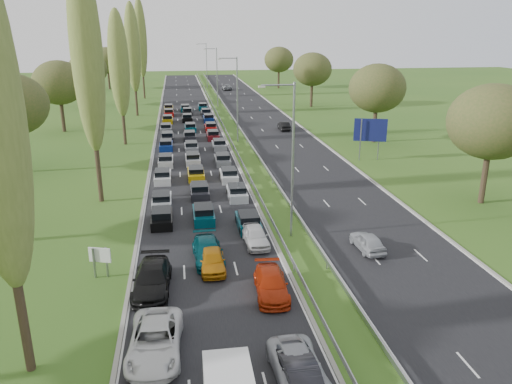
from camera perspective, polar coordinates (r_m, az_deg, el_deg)
ground at (r=74.79m, az=-2.28°, el=6.07°), size 260.00×260.00×0.00m
near_carriageway at (r=76.78m, az=-7.54°, el=6.24°), size 10.50×215.00×0.04m
far_carriageway at (r=78.24m, az=2.45°, el=6.60°), size 10.50×215.00×0.04m
central_reservation at (r=77.11m, az=-2.50°, el=6.85°), size 2.36×215.00×0.32m
lamp_columns at (r=71.80m, az=-2.15°, el=10.42°), size 0.18×140.18×12.00m
poplar_row at (r=61.37m, az=-16.55°, el=14.40°), size 2.80×127.80×22.44m
woodland_left at (r=58.70m, az=-27.09°, el=8.40°), size 8.00×166.00×11.10m
woodland_right at (r=66.03m, az=16.44°, el=10.51°), size 8.00×153.00×11.10m
traffic_queue_fill at (r=71.64m, az=-7.42°, el=5.75°), size 9.09×68.27×0.80m
near_car_2 at (r=26.48m, az=-11.45°, el=-16.33°), size 2.88×5.74×1.56m
near_car_3 at (r=32.14m, az=-11.79°, el=-9.72°), size 2.53×5.61×1.60m
near_car_7 at (r=35.49m, az=-5.51°, el=-6.75°), size 2.23×5.02×1.43m
near_car_8 at (r=34.25m, az=-5.01°, el=-7.73°), size 1.71×4.15×1.41m
near_car_9 at (r=23.79m, az=5.36°, el=-20.72°), size 1.71×4.36×1.42m
near_car_10 at (r=24.49m, az=4.89°, el=-19.49°), size 2.39×4.95×1.36m
near_car_11 at (r=31.14m, az=1.75°, el=-10.49°), size 2.23×4.87×1.38m
near_car_12 at (r=37.87m, az=-0.05°, el=-5.02°), size 1.83×4.23×1.42m
far_car_0 at (r=37.94m, az=12.64°, el=-5.52°), size 1.78×3.99×1.33m
far_car_1 at (r=81.50m, az=3.22°, el=7.56°), size 1.47×4.12×1.35m
far_car_2 at (r=137.10m, az=-3.35°, el=11.88°), size 2.42×5.22×1.45m
info_sign at (r=34.41m, az=-17.40°, el=-7.23°), size 1.45×0.57×2.10m
direction_sign at (r=63.37m, az=12.93°, el=6.71°), size 3.84×1.31×5.20m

